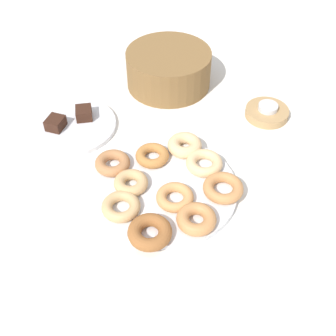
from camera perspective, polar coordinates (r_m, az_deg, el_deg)
name	(u,v)px	position (r m, az deg, el deg)	size (l,w,h in m)	color
ground_plane	(167,191)	(0.99, -0.14, -3.07)	(2.40, 2.40, 0.00)	white
donut_plate	(167,189)	(0.99, -0.14, -2.77)	(0.32, 0.32, 0.02)	silver
donut_0	(185,145)	(1.06, 2.22, 3.05)	(0.08, 0.08, 0.03)	#EABC84
donut_1	(152,156)	(1.04, -2.11, 1.67)	(0.08, 0.08, 0.02)	#BC7A3D
donut_2	(223,188)	(0.97, 7.34, -2.64)	(0.09, 0.09, 0.02)	#C6844C
donut_3	(175,197)	(0.95, 0.92, -3.90)	(0.08, 0.08, 0.02)	tan
donut_4	(131,183)	(0.98, -4.95, -1.97)	(0.08, 0.08, 0.03)	tan
donut_5	(150,232)	(0.89, -2.43, -8.52)	(0.09, 0.09, 0.03)	#995B2D
donut_6	(196,219)	(0.91, 3.79, -6.79)	(0.09, 0.09, 0.03)	#C6844C
donut_7	(204,163)	(1.02, 4.84, 0.66)	(0.09, 0.09, 0.02)	#EABC84
donut_8	(121,206)	(0.93, -6.27, -5.11)	(0.08, 0.08, 0.02)	tan
donut_9	(113,163)	(1.03, -7.38, 0.65)	(0.08, 0.08, 0.03)	#B27547
cake_plate	(72,126)	(1.18, -12.67, 5.50)	(0.24, 0.24, 0.01)	silver
brownie_near	(55,123)	(1.16, -14.73, 5.79)	(0.04, 0.05, 0.03)	#381E14
brownie_far	(84,113)	(1.18, -11.12, 7.17)	(0.04, 0.05, 0.03)	#381E14
candle_holder	(267,113)	(1.22, 13.00, 7.18)	(0.12, 0.12, 0.02)	tan
tealight	(268,107)	(1.21, 13.15, 7.88)	(0.05, 0.05, 0.01)	silver
basket	(169,69)	(1.29, 0.08, 13.05)	(0.25, 0.25, 0.11)	brown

